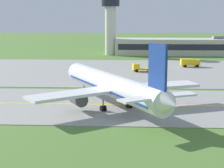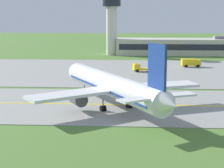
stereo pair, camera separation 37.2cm
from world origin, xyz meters
The scene contains 9 objects.
ground_plane centered at (0.00, 0.00, 0.00)m, with size 500.00×500.00×0.00m, color #517A33.
taxiway_strip centered at (0.00, 0.00, 0.05)m, with size 240.00×28.00×0.10m, color gray.
apron_pad centered at (10.00, 42.00, 0.05)m, with size 140.00×52.00×0.10m, color gray.
taxiway_centreline centered at (0.00, 0.00, 0.11)m, with size 220.00×0.60×0.01m, color yellow.
airplane_lead centered at (-6.33, -2.40, 4.13)m, with size 30.04×36.12×12.70m.
service_truck_baggage centered at (15.18, 51.88, 1.53)m, with size 6.18×2.84×2.60m.
service_truck_fuel centered at (-0.73, 41.19, 1.18)m, with size 6.71×3.70×2.59m.
terminal_building centered at (19.54, 88.41, 3.25)m, with size 58.90×11.97×7.67m.
control_tower centered at (-11.94, 85.94, 14.79)m, with size 7.60×7.60×24.34m.
Camera 1 is at (-2.65, -70.40, 17.17)m, focal length 62.05 mm.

